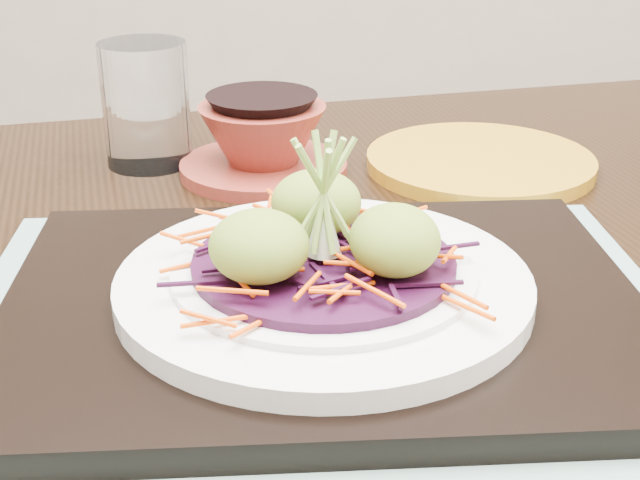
{
  "coord_description": "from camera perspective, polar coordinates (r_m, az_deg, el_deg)",
  "views": [
    {
      "loc": [
        -0.05,
        -0.59,
        1.07
      ],
      "look_at": [
        0.0,
        -0.11,
        0.85
      ],
      "focal_mm": 50.0,
      "sensor_mm": 36.0,
      "label": 1
    }
  ],
  "objects": [
    {
      "name": "white_plate",
      "position": [
        0.53,
        0.23,
        -2.71
      ],
      "size": [
        0.25,
        0.25,
        0.02
      ],
      "color": "silver",
      "rests_on": "serving_tray"
    },
    {
      "name": "serving_tray",
      "position": [
        0.53,
        0.23,
        -4.3
      ],
      "size": [
        0.39,
        0.3,
        0.02
      ],
      "primitive_type": "cube",
      "rotation": [
        0.0,
        0.0,
        -0.04
      ],
      "color": "black",
      "rests_on": "placemat"
    },
    {
      "name": "yellow_plate",
      "position": [
        0.8,
        10.2,
        4.95
      ],
      "size": [
        0.22,
        0.22,
        0.01
      ],
      "primitive_type": "cylinder",
      "rotation": [
        0.0,
        0.0,
        0.08
      ],
      "color": "#A97012",
      "rests_on": "dining_table"
    },
    {
      "name": "placemat",
      "position": [
        0.54,
        0.23,
        -5.27
      ],
      "size": [
        0.45,
        0.36,
        0.0
      ],
      "primitive_type": "cube",
      "rotation": [
        0.0,
        0.0,
        -0.04
      ],
      "color": "gray",
      "rests_on": "dining_table"
    },
    {
      "name": "cabbage_bed",
      "position": [
        0.52,
        0.24,
        -1.49
      ],
      "size": [
        0.15,
        0.15,
        0.01
      ],
      "primitive_type": "cylinder",
      "color": "#2C0825",
      "rests_on": "white_plate"
    },
    {
      "name": "carrot_julienne",
      "position": [
        0.52,
        0.24,
        -0.74
      ],
      "size": [
        0.19,
        0.19,
        0.01
      ],
      "primitive_type": null,
      "color": "#E24704",
      "rests_on": "cabbage_bed"
    },
    {
      "name": "guacamole_scoops",
      "position": [
        0.51,
        0.25,
        0.69
      ],
      "size": [
        0.13,
        0.12,
        0.04
      ],
      "color": "olive",
      "rests_on": "cabbage_bed"
    },
    {
      "name": "terracotta_bowl_set",
      "position": [
        0.77,
        -3.67,
        6.17
      ],
      "size": [
        0.18,
        0.18,
        0.06
      ],
      "rotation": [
        0.0,
        0.0,
        -0.28
      ],
      "color": "maroon",
      "rests_on": "dining_table"
    },
    {
      "name": "scallion_garnish",
      "position": [
        0.5,
        0.24,
        2.67
      ],
      "size": [
        0.06,
        0.06,
        0.08
      ],
      "primitive_type": null,
      "color": "#86B046",
      "rests_on": "cabbage_bed"
    },
    {
      "name": "water_glass",
      "position": [
        0.81,
        -11.07,
        8.52
      ],
      "size": [
        0.08,
        0.08,
        0.11
      ],
      "primitive_type": "cylinder",
      "rotation": [
        0.0,
        0.0,
        0.01
      ],
      "color": "white",
      "rests_on": "dining_table"
    },
    {
      "name": "dining_table",
      "position": [
        0.64,
        0.06,
        -11.34
      ],
      "size": [
        1.4,
        1.04,
        0.8
      ],
      "rotation": [
        0.0,
        0.0,
        0.15
      ],
      "color": "black",
      "rests_on": "ground"
    }
  ]
}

